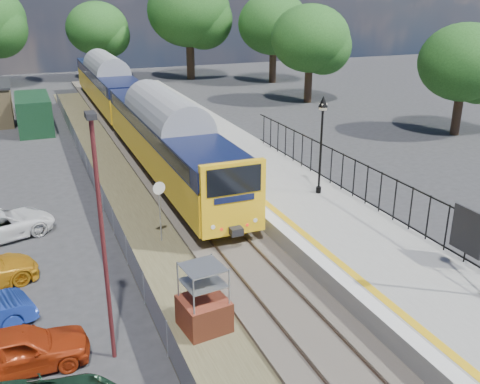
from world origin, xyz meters
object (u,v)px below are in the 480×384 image
victorian_lamp_north (322,122)px  brick_plinth (204,299)px  speed_sign (160,202)px  car_red (18,350)px  train (130,103)px  carpark_lamp (102,228)px  car_white (0,225)px

victorian_lamp_north → brick_plinth: bearing=-138.7°
speed_sign → car_red: (-5.62, -6.40, -1.18)m
victorian_lamp_north → train: bearing=106.5°
speed_sign → car_red: speed_sign is taller
car_red → train: bearing=-17.9°
victorian_lamp_north → brick_plinth: victorian_lamp_north is taller
train → brick_plinth: (-2.81, -25.05, -1.28)m
brick_plinth → car_red: 5.33m
carpark_lamp → car_red: bearing=170.4°
carpark_lamp → victorian_lamp_north: bearing=34.2°
carpark_lamp → car_white: carpark_lamp is taller
victorian_lamp_north → carpark_lamp: bearing=-145.8°
train → car_red: size_ratio=10.84×
train → speed_sign: bearing=-97.7°
victorian_lamp_north → carpark_lamp: size_ratio=0.65×
car_white → carpark_lamp: bearing=179.6°
carpark_lamp → car_red: (-2.49, 0.42, -3.41)m
victorian_lamp_north → carpark_lamp: 13.22m
speed_sign → carpark_lamp: size_ratio=0.38×
train → car_white: (-8.70, -15.60, -1.73)m
car_red → car_white: bearing=3.6°
car_white → brick_plinth: bearing=-165.9°
brick_plinth → carpark_lamp: bearing=-173.8°
brick_plinth → car_red: size_ratio=0.59×
victorian_lamp_north → train: 18.80m
car_red → brick_plinth: bearing=-91.1°
speed_sign → train: bearing=69.9°
train → carpark_lamp: carpark_lamp is taller
victorian_lamp_north → speed_sign: bearing=-175.6°
train → brick_plinth: bearing=-96.4°
brick_plinth → carpark_lamp: size_ratio=0.31×
brick_plinth → car_white: (-5.89, 9.45, -0.45)m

